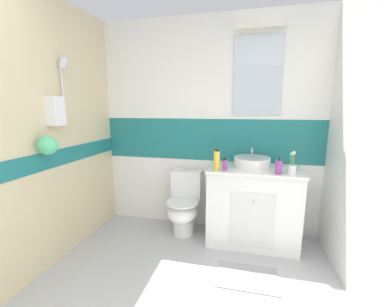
% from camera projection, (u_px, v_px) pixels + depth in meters
% --- Properties ---
extents(ground_plane, '(3.20, 3.48, 0.04)m').
position_uv_depth(ground_plane, '(182.00, 297.00, 1.91)').
color(ground_plane, '#B2B2B7').
extents(wall_back_tiled, '(3.20, 0.20, 2.50)m').
position_uv_depth(wall_back_tiled, '(210.00, 126.00, 2.86)').
color(wall_back_tiled, white).
rests_on(wall_back_tiled, ground_plane).
extents(wall_left_shower_alcove, '(0.28, 3.48, 2.50)m').
position_uv_depth(wall_left_shower_alcove, '(25.00, 136.00, 1.97)').
color(wall_left_shower_alcove, beige).
rests_on(wall_left_shower_alcove, ground_plane).
extents(vanity_cabinet, '(0.97, 0.54, 0.85)m').
position_uv_depth(vanity_cabinet, '(252.00, 205.00, 2.61)').
color(vanity_cabinet, white).
rests_on(vanity_cabinet, ground_plane).
extents(sink_basin, '(0.39, 0.43, 0.19)m').
position_uv_depth(sink_basin, '(252.00, 162.00, 2.56)').
color(sink_basin, white).
rests_on(sink_basin, vanity_cabinet).
extents(toilet, '(0.37, 0.50, 0.75)m').
position_uv_depth(toilet, '(184.00, 205.00, 2.81)').
color(toilet, white).
rests_on(toilet, ground_plane).
extents(toothbrush_cup, '(0.08, 0.08, 0.23)m').
position_uv_depth(toothbrush_cup, '(292.00, 168.00, 2.27)').
color(toothbrush_cup, white).
rests_on(toothbrush_cup, vanity_cabinet).
extents(soap_dispenser, '(0.06, 0.06, 0.17)m').
position_uv_depth(soap_dispenser, '(279.00, 167.00, 2.28)').
color(soap_dispenser, '#993F99').
rests_on(soap_dispenser, vanity_cabinet).
extents(lotion_bottle_short, '(0.05, 0.05, 0.13)m').
position_uv_depth(lotion_bottle_short, '(225.00, 165.00, 2.41)').
color(lotion_bottle_short, '#993F99').
rests_on(lotion_bottle_short, vanity_cabinet).
extents(shampoo_bottle_tall, '(0.06, 0.06, 0.22)m').
position_uv_depth(shampoo_bottle_tall, '(217.00, 160.00, 2.41)').
color(shampoo_bottle_tall, yellow).
rests_on(shampoo_bottle_tall, vanity_cabinet).
extents(bath_mat, '(0.53, 0.35, 0.01)m').
position_uv_depth(bath_mat, '(247.00, 277.00, 2.10)').
color(bath_mat, '#99999E').
rests_on(bath_mat, ground_plane).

